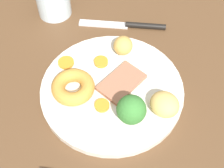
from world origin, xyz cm
name	(u,v)px	position (x,y,z in cm)	size (l,w,h in cm)	color
dining_table	(119,111)	(0.00, 0.00, 1.80)	(120.00, 84.00, 3.60)	brown
dinner_plate	(112,90)	(2.88, 1.57, 4.30)	(25.53, 25.53, 1.40)	silver
meat_slice_main	(123,82)	(3.87, -0.30, 5.40)	(8.31, 5.13, 0.80)	#9E664C
yorkshire_pudding	(73,87)	(1.29, 8.18, 6.21)	(7.58, 7.58, 2.42)	#C68938
roast_potato_left	(123,46)	(11.59, 0.52, 6.71)	(3.93, 3.66, 3.41)	tan
roast_potato_right	(165,104)	(-0.70, -7.57, 6.74)	(4.64, 5.04, 3.48)	#D8B260
carrot_coin_front	(101,62)	(8.22, 4.30, 5.34)	(2.65, 2.65, 0.69)	orange
carrot_coin_back	(66,63)	(7.32, 10.82, 5.25)	(3.02, 3.02, 0.50)	orange
carrot_coin_side	(102,105)	(-1.28, 2.78, 5.30)	(2.55, 2.55, 0.61)	orange
broccoli_floret	(131,110)	(-3.31, -2.24, 8.21)	(4.80, 4.80, 5.66)	#8CB766
knife	(130,25)	(20.12, -0.20, 4.05)	(1.89, 18.52, 1.20)	black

